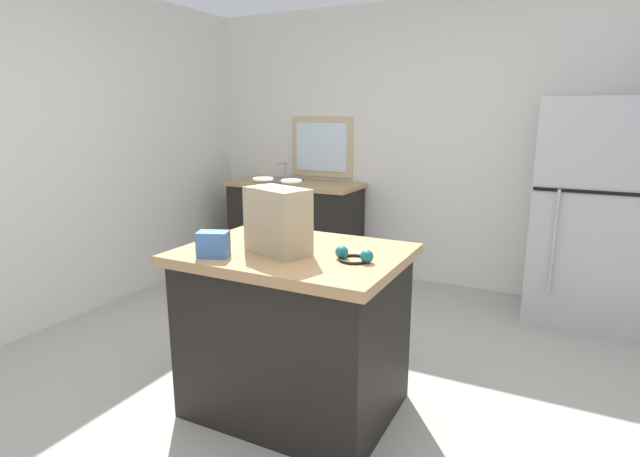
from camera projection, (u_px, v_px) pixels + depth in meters
ground at (312, 424)px, 2.63m from camera, size 6.21×6.21×0.00m
back_wall at (440, 147)px, 4.60m from camera, size 4.81×0.13×2.57m
kitchen_island at (295, 330)px, 2.69m from camera, size 1.13×0.85×0.90m
refrigerator at (590, 213)px, 3.79m from camera, size 0.80×0.69×1.70m
sink_counter at (295, 226)px, 5.07m from camera, size 1.31×0.59×1.11m
shopping_bag at (278, 221)px, 2.49m from camera, size 0.36×0.28×0.38m
small_box at (213, 244)px, 2.45m from camera, size 0.17×0.14×0.13m
bottle at (268, 217)px, 2.82m from camera, size 0.06×0.06×0.26m
ear_defenders at (354, 256)px, 2.39m from camera, size 0.20×0.16×0.06m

